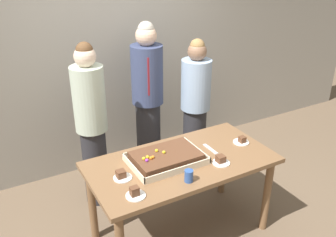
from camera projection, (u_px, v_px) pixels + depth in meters
ground_plane at (180, 232)px, 3.47m from camera, size 12.00×12.00×0.00m
interior_back_panel at (109, 42)px, 4.10m from camera, size 8.00×0.12×3.00m
party_table at (181, 171)px, 3.18m from camera, size 1.61×0.83×0.80m
sheet_cake at (166, 158)px, 3.10m from camera, size 0.63×0.44×0.11m
plated_slice_near_left at (122, 176)px, 2.89m from camera, size 0.15×0.15×0.07m
plated_slice_near_right at (242, 141)px, 3.41m from camera, size 0.15×0.15×0.07m
plated_slice_far_left at (135, 193)px, 2.67m from camera, size 0.15×0.15×0.08m
plated_slice_far_right at (221, 161)px, 3.09m from camera, size 0.15×0.15×0.07m
drink_cup_nearest at (189, 176)px, 2.84m from camera, size 0.07×0.07×0.10m
cake_server_utensil at (210, 149)px, 3.31m from camera, size 0.03×0.20×0.01m
person_serving_front at (148, 100)px, 3.99m from camera, size 0.34×0.34×1.80m
person_green_shirt_behind at (92, 124)px, 3.55m from camera, size 0.31×0.31×1.71m
person_striped_tie_right at (195, 108)px, 4.07m from camera, size 0.33×0.33×1.61m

